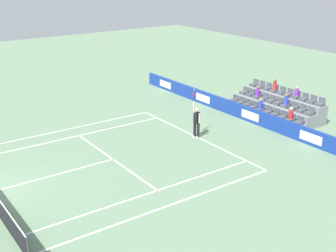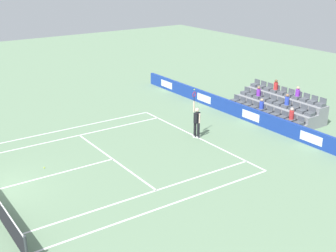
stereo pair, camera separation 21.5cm
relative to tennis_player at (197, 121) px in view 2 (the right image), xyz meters
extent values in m
cube|color=white|center=(0.02, -0.03, -0.99)|extent=(10.97, 0.10, 0.01)
cube|color=white|center=(0.02, 5.46, -0.99)|extent=(8.23, 0.10, 0.01)
cube|color=white|center=(0.02, 8.66, -0.99)|extent=(0.10, 6.40, 0.01)
cube|color=white|center=(4.14, 5.92, -0.99)|extent=(0.10, 11.89, 0.01)
cube|color=white|center=(-4.09, 5.92, -0.99)|extent=(0.10, 11.89, 0.01)
cube|color=white|center=(5.51, 5.92, -0.99)|extent=(0.10, 11.89, 0.01)
cube|color=white|center=(-5.46, 5.92, -0.99)|extent=(0.10, 11.89, 0.01)
cube|color=white|center=(0.02, 0.07, -0.99)|extent=(0.10, 0.20, 0.01)
cube|color=#193899|center=(0.02, -4.44, -0.53)|extent=(23.33, 0.20, 0.92)
cube|color=white|center=(-4.65, -4.33, -0.53)|extent=(1.49, 0.01, 0.51)
cube|color=white|center=(0.02, -4.33, -0.53)|extent=(1.49, 0.01, 0.51)
cube|color=white|center=(4.69, -4.33, -0.53)|extent=(1.49, 0.01, 0.51)
cube|color=white|center=(9.35, -4.33, -0.53)|extent=(1.49, 0.01, 0.51)
cylinder|color=#33383D|center=(-5.91, 11.86, -0.46)|extent=(0.10, 0.10, 1.07)
cylinder|color=black|center=(-0.12, -0.04, -0.54)|extent=(0.16, 0.16, 0.90)
cylinder|color=black|center=(0.11, 0.03, -0.54)|extent=(0.16, 0.16, 0.90)
cube|color=white|center=(-0.12, -0.04, -0.95)|extent=(0.19, 0.28, 0.08)
cube|color=white|center=(0.11, 0.03, -0.95)|extent=(0.19, 0.28, 0.08)
cube|color=black|center=(-0.01, 0.00, 0.21)|extent=(0.31, 0.41, 0.60)
sphere|color=beige|center=(-0.01, 0.00, 0.67)|extent=(0.24, 0.24, 0.24)
cylinder|color=beige|center=(0.20, 0.06, 0.82)|extent=(0.09, 0.09, 0.62)
cylinder|color=beige|center=(-0.23, -0.02, 0.23)|extent=(0.09, 0.09, 0.56)
cylinder|color=black|center=(0.20, 0.06, 1.27)|extent=(0.04, 0.04, 0.28)
torus|color=red|center=(0.20, 0.06, 1.55)|extent=(0.12, 0.31, 0.31)
sphere|color=#D1E533|center=(0.20, 0.06, 1.83)|extent=(0.07, 0.07, 0.07)
cube|color=gray|center=(0.02, -5.52, -0.78)|extent=(6.20, 0.95, 0.42)
cube|color=#545960|center=(-2.77, -5.52, -0.47)|extent=(0.48, 0.44, 0.20)
cube|color=#545960|center=(-2.77, -5.72, -0.22)|extent=(0.48, 0.04, 0.30)
cube|color=#545960|center=(-2.15, -5.52, -0.47)|extent=(0.48, 0.44, 0.20)
cube|color=#545960|center=(-2.15, -5.72, -0.22)|extent=(0.48, 0.04, 0.30)
cube|color=#545960|center=(-1.53, -5.52, -0.47)|extent=(0.48, 0.44, 0.20)
cube|color=#545960|center=(-1.53, -5.72, -0.22)|extent=(0.48, 0.04, 0.30)
cube|color=#545960|center=(-0.91, -5.52, -0.47)|extent=(0.48, 0.44, 0.20)
cube|color=#545960|center=(-0.91, -5.72, -0.22)|extent=(0.48, 0.04, 0.30)
cube|color=#545960|center=(-0.29, -5.52, -0.47)|extent=(0.48, 0.44, 0.20)
cube|color=#545960|center=(-0.29, -5.72, -0.22)|extent=(0.48, 0.04, 0.30)
cube|color=#545960|center=(0.33, -5.52, -0.47)|extent=(0.48, 0.44, 0.20)
cube|color=#545960|center=(0.33, -5.72, -0.22)|extent=(0.48, 0.04, 0.30)
cube|color=#545960|center=(0.95, -5.52, -0.47)|extent=(0.48, 0.44, 0.20)
cube|color=#545960|center=(0.95, -5.72, -0.22)|extent=(0.48, 0.04, 0.30)
cube|color=#545960|center=(1.57, -5.52, -0.47)|extent=(0.48, 0.44, 0.20)
cube|color=#545960|center=(1.57, -5.72, -0.22)|extent=(0.48, 0.04, 0.30)
cube|color=#545960|center=(2.19, -5.52, -0.47)|extent=(0.48, 0.44, 0.20)
cube|color=#545960|center=(2.19, -5.72, -0.22)|extent=(0.48, 0.04, 0.30)
cube|color=#545960|center=(2.81, -5.52, -0.47)|extent=(0.48, 0.44, 0.20)
cube|color=#545960|center=(2.81, -5.72, -0.22)|extent=(0.48, 0.04, 0.30)
cube|color=gray|center=(0.02, -6.47, -0.57)|extent=(6.20, 0.95, 0.84)
cube|color=#545960|center=(-2.77, -6.47, -0.05)|extent=(0.48, 0.44, 0.20)
cube|color=#545960|center=(-2.77, -6.67, 0.20)|extent=(0.48, 0.04, 0.30)
cube|color=#545960|center=(-2.15, -6.47, -0.05)|extent=(0.48, 0.44, 0.20)
cube|color=#545960|center=(-2.15, -6.67, 0.20)|extent=(0.48, 0.04, 0.30)
cube|color=#545960|center=(-1.53, -6.47, -0.05)|extent=(0.48, 0.44, 0.20)
cube|color=#545960|center=(-1.53, -6.67, 0.20)|extent=(0.48, 0.04, 0.30)
cube|color=#545960|center=(-0.91, -6.47, -0.05)|extent=(0.48, 0.44, 0.20)
cube|color=#545960|center=(-0.91, -6.67, 0.20)|extent=(0.48, 0.04, 0.30)
cube|color=#545960|center=(-0.29, -6.47, -0.05)|extent=(0.48, 0.44, 0.20)
cube|color=#545960|center=(-0.29, -6.67, 0.20)|extent=(0.48, 0.04, 0.30)
cube|color=#545960|center=(0.33, -6.47, -0.05)|extent=(0.48, 0.44, 0.20)
cube|color=#545960|center=(0.33, -6.67, 0.20)|extent=(0.48, 0.04, 0.30)
cube|color=#545960|center=(0.95, -6.47, -0.05)|extent=(0.48, 0.44, 0.20)
cube|color=#545960|center=(0.95, -6.67, 0.20)|extent=(0.48, 0.04, 0.30)
cube|color=#545960|center=(1.57, -6.47, -0.05)|extent=(0.48, 0.44, 0.20)
cube|color=#545960|center=(1.57, -6.67, 0.20)|extent=(0.48, 0.04, 0.30)
cube|color=#545960|center=(2.19, -6.47, -0.05)|extent=(0.48, 0.44, 0.20)
cube|color=#545960|center=(2.19, -6.67, 0.20)|extent=(0.48, 0.04, 0.30)
cube|color=#545960|center=(2.81, -6.47, -0.05)|extent=(0.48, 0.44, 0.20)
cube|color=#545960|center=(2.81, -6.67, 0.20)|extent=(0.48, 0.04, 0.30)
cube|color=gray|center=(0.02, -7.42, -0.36)|extent=(6.20, 0.95, 1.26)
cube|color=#545960|center=(-2.77, -7.42, 0.37)|extent=(0.48, 0.44, 0.20)
cube|color=#545960|center=(-2.77, -7.62, 0.62)|extent=(0.48, 0.04, 0.30)
cube|color=#545960|center=(-2.15, -7.42, 0.37)|extent=(0.48, 0.44, 0.20)
cube|color=#545960|center=(-2.15, -7.62, 0.62)|extent=(0.48, 0.04, 0.30)
cube|color=#545960|center=(-1.53, -7.42, 0.37)|extent=(0.48, 0.44, 0.20)
cube|color=#545960|center=(-1.53, -7.62, 0.62)|extent=(0.48, 0.04, 0.30)
cube|color=#545960|center=(-0.91, -7.42, 0.37)|extent=(0.48, 0.44, 0.20)
cube|color=#545960|center=(-0.91, -7.62, 0.62)|extent=(0.48, 0.04, 0.30)
cube|color=#545960|center=(-0.29, -7.42, 0.37)|extent=(0.48, 0.44, 0.20)
cube|color=#545960|center=(-0.29, -7.62, 0.62)|extent=(0.48, 0.04, 0.30)
cube|color=#545960|center=(0.33, -7.42, 0.37)|extent=(0.48, 0.44, 0.20)
cube|color=#545960|center=(0.33, -7.62, 0.62)|extent=(0.48, 0.04, 0.30)
cube|color=#545960|center=(0.95, -7.42, 0.37)|extent=(0.48, 0.44, 0.20)
cube|color=#545960|center=(0.95, -7.62, 0.62)|extent=(0.48, 0.04, 0.30)
cube|color=#545960|center=(1.57, -7.42, 0.37)|extent=(0.48, 0.44, 0.20)
cube|color=#545960|center=(1.57, -7.62, 0.62)|extent=(0.48, 0.04, 0.30)
cube|color=#545960|center=(2.19, -7.42, 0.37)|extent=(0.48, 0.44, 0.20)
cube|color=#545960|center=(2.19, -7.62, 0.62)|extent=(0.48, 0.04, 0.30)
cube|color=#545960|center=(2.81, -7.42, 0.37)|extent=(0.48, 0.44, 0.20)
cube|color=#545960|center=(2.81, -7.62, 0.62)|extent=(0.48, 0.04, 0.30)
cylinder|color=purple|center=(-0.91, -7.47, 0.68)|extent=(0.28, 0.28, 0.43)
sphere|color=#D3A884|center=(-0.91, -7.47, 1.00)|extent=(0.20, 0.20, 0.20)
cylinder|color=purple|center=(1.57, -6.52, 0.27)|extent=(0.28, 0.28, 0.45)
sphere|color=#9E7251|center=(1.57, -6.52, 0.60)|extent=(0.20, 0.20, 0.20)
cylinder|color=red|center=(0.95, -7.47, 0.71)|extent=(0.28, 0.28, 0.49)
sphere|color=brown|center=(0.95, -7.47, 1.06)|extent=(0.20, 0.20, 0.20)
cylinder|color=blue|center=(-0.91, -6.52, 0.30)|extent=(0.28, 0.28, 0.51)
sphere|color=#9E7251|center=(-0.91, -6.52, 0.66)|extent=(0.20, 0.20, 0.20)
cylinder|color=red|center=(-2.15, -5.57, -0.11)|extent=(0.28, 0.28, 0.53)
sphere|color=beige|center=(-2.15, -5.57, 0.25)|extent=(0.20, 0.20, 0.20)
cylinder|color=blue|center=(0.33, -5.57, -0.13)|extent=(0.28, 0.28, 0.48)
sphere|color=#D3A884|center=(0.33, -5.57, 0.21)|extent=(0.20, 0.20, 0.20)
sphere|color=#D1E533|center=(0.95, 8.76, -0.96)|extent=(0.07, 0.07, 0.07)
camera|label=1|loc=(-18.99, 15.40, 8.64)|focal=48.34mm
camera|label=2|loc=(-19.12, 15.22, 8.64)|focal=48.34mm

